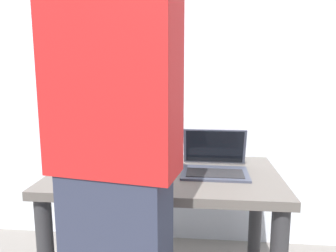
% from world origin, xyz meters
% --- Properties ---
extents(desk, '(1.21, 0.71, 0.75)m').
position_xyz_m(desk, '(0.00, 0.00, 0.61)').
color(desk, '#56514C').
rests_on(desk, ground).
extents(laptop, '(0.35, 0.31, 0.22)m').
position_xyz_m(laptop, '(0.27, 0.04, 0.80)').
color(laptop, '#383D4C').
rests_on(laptop, desk).
extents(beer_bottle_green, '(0.07, 0.07, 0.30)m').
position_xyz_m(beer_bottle_green, '(-0.20, 0.09, 0.86)').
color(beer_bottle_green, '#1E5123').
rests_on(beer_bottle_green, desk).
extents(beer_bottle_amber, '(0.06, 0.06, 0.28)m').
position_xyz_m(beer_bottle_amber, '(-0.26, 0.13, 0.85)').
color(beer_bottle_amber, '#472B14').
rests_on(beer_bottle_amber, desk).
extents(person_figure, '(0.48, 0.34, 1.83)m').
position_xyz_m(person_figure, '(-0.12, -0.57, 0.94)').
color(person_figure, '#2D3347').
rests_on(person_figure, ground).
extents(coffee_mug, '(0.11, 0.07, 0.09)m').
position_xyz_m(coffee_mug, '(-0.28, -0.09, 0.80)').
color(coffee_mug, '#19598C').
rests_on(coffee_mug, desk).
extents(back_wall, '(6.00, 0.10, 2.60)m').
position_xyz_m(back_wall, '(0.00, 0.71, 1.30)').
color(back_wall, silver).
rests_on(back_wall, ground).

